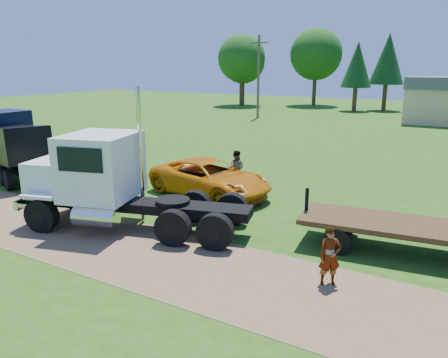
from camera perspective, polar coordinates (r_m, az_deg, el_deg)
The scene contains 11 objects.
ground at distance 13.91m, azimuth -7.20°, elevation -10.44°, with size 140.00×140.00×0.00m, color #28480F.
dirt_track at distance 13.90m, azimuth -7.20°, elevation -10.41°, with size 120.00×4.20×0.01m, color brown.
white_semi_tractor at distance 16.67m, azimuth -15.36°, elevation -0.15°, with size 8.71×4.88×5.15m.
black_dump_truck at distance 25.57m, azimuth -25.70°, elevation 3.80°, with size 7.14×4.42×3.07m.
navy_truck at distance 27.34m, azimuth -26.22°, elevation 4.44°, with size 7.85×2.81×3.36m.
orange_pickup at distance 20.09m, azimuth -1.87°, elevation 0.14°, with size 2.76×5.98×1.66m, color #C86E09.
flatbed_trailer at distance 15.13m, azimuth 23.54°, elevation -6.30°, with size 7.27×2.95×1.81m.
spectator_a at distance 12.38m, azimuth 13.65°, elevation -9.80°, with size 0.61×0.40×1.67m, color #999999.
spectator_b at distance 21.58m, azimuth 1.56°, elevation 1.38°, with size 0.88×0.69×1.82m, color #999999.
tan_shed at distance 50.18m, azimuth 26.23°, elevation 9.27°, with size 6.20×5.40×4.70m.
tree_row at distance 60.76m, azimuth 23.39°, elevation 14.21°, with size 56.62×13.02×11.11m.
Camera 1 is at (7.77, -9.92, 5.88)m, focal length 35.00 mm.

